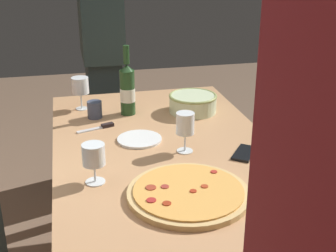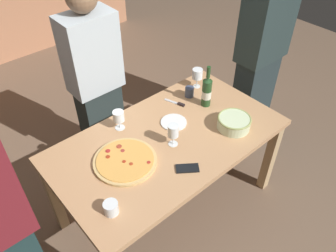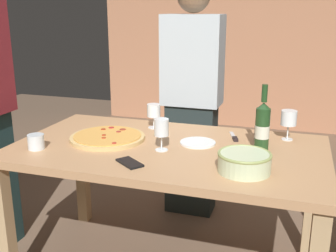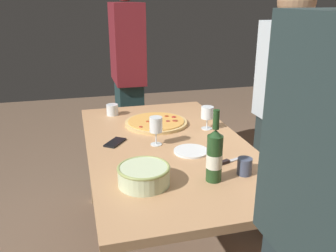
{
  "view_description": "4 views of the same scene",
  "coord_description": "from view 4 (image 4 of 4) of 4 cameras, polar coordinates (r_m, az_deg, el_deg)",
  "views": [
    {
      "loc": [
        -1.61,
        0.37,
        1.53
      ],
      "look_at": [
        0.0,
        0.0,
        0.86
      ],
      "focal_mm": 48.88,
      "sensor_mm": 36.0,
      "label": 1
    },
    {
      "loc": [
        -1.1,
        -1.26,
        2.34
      ],
      "look_at": [
        0.0,
        0.0,
        0.86
      ],
      "focal_mm": 35.98,
      "sensor_mm": 36.0,
      "label": 2
    },
    {
      "loc": [
        0.61,
        -1.91,
        1.43
      ],
      "look_at": [
        0.0,
        0.0,
        0.86
      ],
      "focal_mm": 43.71,
      "sensor_mm": 36.0,
      "label": 3
    },
    {
      "loc": [
        1.83,
        -0.48,
        1.54
      ],
      "look_at": [
        0.0,
        0.0,
        0.86
      ],
      "focal_mm": 38.58,
      "sensor_mm": 36.0,
      "label": 4
    }
  ],
  "objects": [
    {
      "name": "wine_glass_far_left",
      "position": [
        1.62,
        16.1,
        -5.49
      ],
      "size": [
        0.08,
        0.08,
        0.16
      ],
      "color": "white",
      "rests_on": "dining_table"
    },
    {
      "name": "dining_table",
      "position": [
        2.08,
        0.0,
        -5.27
      ],
      "size": [
        1.6,
        0.9,
        0.75
      ],
      "color": "tan",
      "rests_on": "ground"
    },
    {
      "name": "cell_phone",
      "position": [
        2.08,
        -8.36,
        -2.59
      ],
      "size": [
        0.16,
        0.14,
        0.01
      ],
      "primitive_type": "cube",
      "rotation": [
        0.0,
        0.0,
        4.07
      ],
      "color": "black",
      "rests_on": "dining_table"
    },
    {
      "name": "cup_amber",
      "position": [
        1.73,
        12.01,
        -6.26
      ],
      "size": [
        0.07,
        0.07,
        0.08
      ],
      "primitive_type": "cylinder",
      "color": "#3D475E",
      "rests_on": "dining_table"
    },
    {
      "name": "person_host",
      "position": [
        3.13,
        -6.32,
        7.49
      ],
      "size": [
        0.46,
        0.24,
        1.74
      ],
      "rotation": [
        0.0,
        0.0,
        0.03
      ],
      "color": "#1C3334",
      "rests_on": "ground"
    },
    {
      "name": "pizza",
      "position": [
        2.36,
        -1.88,
        0.55
      ],
      "size": [
        0.41,
        0.41,
        0.03
      ],
      "color": "tan",
      "rests_on": "dining_table"
    },
    {
      "name": "wine_bottle",
      "position": [
        1.62,
        7.36,
        -4.56
      ],
      "size": [
        0.07,
        0.07,
        0.33
      ],
      "color": "#214420",
      "rests_on": "dining_table"
    },
    {
      "name": "pizza_knife",
      "position": [
        1.86,
        9.66,
        -5.47
      ],
      "size": [
        0.08,
        0.17,
        0.02
      ],
      "color": "silver",
      "rests_on": "dining_table"
    },
    {
      "name": "serving_bowl",
      "position": [
        1.61,
        -3.84,
        -7.65
      ],
      "size": [
        0.24,
        0.24,
        0.09
      ],
      "color": "beige",
      "rests_on": "dining_table"
    },
    {
      "name": "person_guest_left",
      "position": [
        2.39,
        17.8,
        1.4
      ],
      "size": [
        0.4,
        0.24,
        1.63
      ],
      "rotation": [
        0.0,
        0.0,
        -1.47
      ],
      "color": "#222D2D",
      "rests_on": "ground"
    },
    {
      "name": "wine_glass_near_pizza",
      "position": [
        2.0,
        -1.92,
        0.11
      ],
      "size": [
        0.07,
        0.07,
        0.16
      ],
      "color": "white",
      "rests_on": "dining_table"
    },
    {
      "name": "cup_ceramic",
      "position": [
        2.57,
        -8.78,
        2.55
      ],
      "size": [
        0.08,
        0.08,
        0.08
      ],
      "primitive_type": "cylinder",
      "color": "white",
      "rests_on": "dining_table"
    },
    {
      "name": "side_plate",
      "position": [
        1.95,
        3.66,
        -3.98
      ],
      "size": [
        0.19,
        0.19,
        0.01
      ],
      "primitive_type": "cylinder",
      "color": "white",
      "rests_on": "dining_table"
    },
    {
      "name": "wine_glass_by_bottle",
      "position": [
        2.27,
        6.22,
        2.02
      ],
      "size": [
        0.08,
        0.08,
        0.14
      ],
      "color": "white",
      "rests_on": "dining_table"
    }
  ]
}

